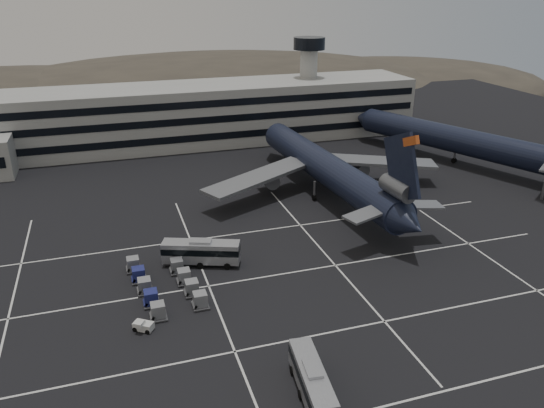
% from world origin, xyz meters
% --- Properties ---
extents(ground, '(260.00, 260.00, 0.00)m').
position_xyz_m(ground, '(0.00, 0.00, 0.00)').
color(ground, black).
rests_on(ground, ground).
extents(lane_markings, '(90.00, 55.62, 0.01)m').
position_xyz_m(lane_markings, '(0.95, 0.72, 0.01)').
color(lane_markings, silver).
rests_on(lane_markings, ground).
extents(terminal, '(125.00, 26.00, 24.00)m').
position_xyz_m(terminal, '(-2.95, 71.14, 6.93)').
color(terminal, gray).
rests_on(terminal, ground).
extents(hills, '(352.00, 180.00, 44.00)m').
position_xyz_m(hills, '(17.99, 170.00, -12.07)').
color(hills, '#38332B').
rests_on(hills, ground).
extents(trijet_main, '(47.37, 57.67, 18.08)m').
position_xyz_m(trijet_main, '(21.28, 28.92, 5.25)').
color(trijet_main, black).
rests_on(trijet_main, ground).
extents(trijet_far, '(30.22, 54.93, 18.08)m').
position_xyz_m(trijet_far, '(56.00, 37.27, 5.43)').
color(trijet_far, black).
rests_on(trijet_far, ground).
extents(bus_near, '(3.42, 10.16, 3.52)m').
position_xyz_m(bus_near, '(-0.64, -18.75, 1.92)').
color(bus_near, gray).
rests_on(bus_near, ground).
extents(bus_far, '(10.96, 6.16, 3.81)m').
position_xyz_m(bus_far, '(-5.76, 10.00, 2.08)').
color(bus_far, gray).
rests_on(bus_far, ground).
extents(tug_b, '(2.53, 2.31, 1.40)m').
position_xyz_m(tug_b, '(-14.87, -3.12, 0.62)').
color(tug_b, silver).
rests_on(tug_b, ground).
extents(uld_cluster, '(9.42, 15.76, 1.93)m').
position_xyz_m(uld_cluster, '(-11.46, 5.39, 0.94)').
color(uld_cluster, '#2D2D30').
rests_on(uld_cluster, ground).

